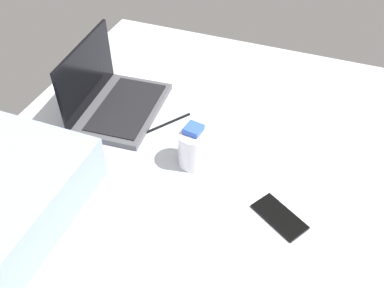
{
  "coord_description": "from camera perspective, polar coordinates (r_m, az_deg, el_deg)",
  "views": [
    {
      "loc": [
        -60.03,
        -20.57,
        104.07
      ],
      "look_at": [
        19.44,
        9.9,
        24.0
      ],
      "focal_mm": 38.99,
      "sensor_mm": 36.0,
      "label": 1
    }
  ],
  "objects": [
    {
      "name": "laptop",
      "position": [
        1.38,
        -10.77,
        6.09
      ],
      "size": [
        34.67,
        25.47,
        23.0
      ],
      "rotation": [
        0.0,
        0.0,
        0.08
      ],
      "color": "#4C4C51",
      "rests_on": "bed_mattress"
    },
    {
      "name": "cell_phone",
      "position": [
        1.09,
        11.87,
        -9.72
      ],
      "size": [
        13.12,
        15.49,
        0.8
      ],
      "primitive_type": "cube",
      "rotation": [
        0.0,
        0.0,
        5.73
      ],
      "color": "black",
      "rests_on": "bed_mattress"
    },
    {
      "name": "charger_cable",
      "position": [
        1.32,
        -3.37,
        2.82
      ],
      "size": [
        14.31,
        10.19,
        0.6
      ],
      "primitive_type": "cube",
      "rotation": [
        0.0,
        0.0,
        -0.61
      ],
      "color": "black",
      "rests_on": "bed_mattress"
    },
    {
      "name": "bed_mattress",
      "position": [
        1.14,
        1.18,
        -13.04
      ],
      "size": [
        180.0,
        140.0,
        18.0
      ],
      "primitive_type": "cube",
      "color": "#B7BCC6",
      "rests_on": "ground"
    },
    {
      "name": "snack_cup",
      "position": [
        1.16,
        0.26,
        -0.37
      ],
      "size": [
        9.09,
        9.21,
        12.91
      ],
      "color": "silver",
      "rests_on": "bed_mattress"
    }
  ]
}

